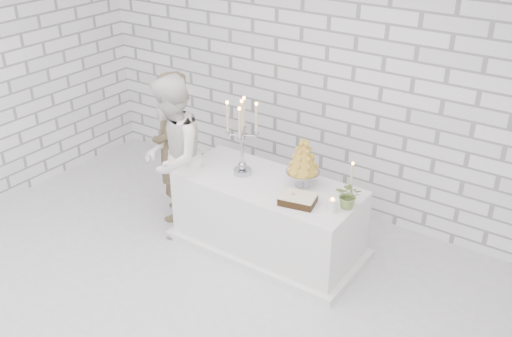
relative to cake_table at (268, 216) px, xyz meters
name	(u,v)px	position (x,y,z in m)	size (l,w,h in m)	color
ground	(174,324)	(-0.04, -1.37, -0.38)	(6.00, 5.00, 0.01)	silver
wall_back	(326,75)	(-0.04, 1.13, 1.12)	(6.00, 0.01, 3.00)	white
cake_table	(268,216)	(0.00, 0.00, 0.00)	(1.80, 0.80, 0.75)	white
groom	(172,147)	(-1.19, -0.04, 0.44)	(0.60, 0.39, 1.64)	#3E3220
bride	(172,158)	(-0.98, -0.26, 0.47)	(0.82, 0.64, 1.69)	white
candelabra	(242,138)	(-0.31, 0.01, 0.76)	(0.31, 0.31, 0.77)	#9B9CA5
croquembouche	(303,162)	(0.30, 0.13, 0.62)	(0.32, 0.32, 0.50)	olive
chocolate_cake	(298,199)	(0.43, -0.17, 0.42)	(0.31, 0.22, 0.08)	black
pillar_candle	(332,206)	(0.75, -0.12, 0.44)	(0.08, 0.08, 0.12)	white
extra_taper	(351,180)	(0.75, 0.23, 0.54)	(0.06, 0.06, 0.32)	beige
flowers	(349,195)	(0.83, 0.02, 0.50)	(0.23, 0.20, 0.26)	#547339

